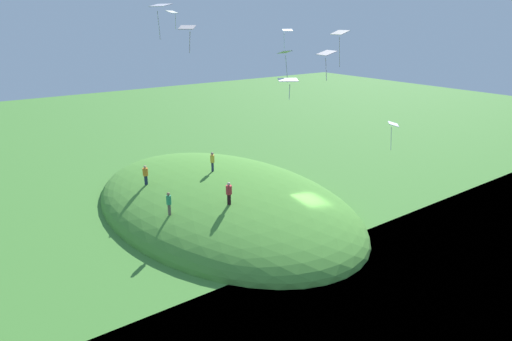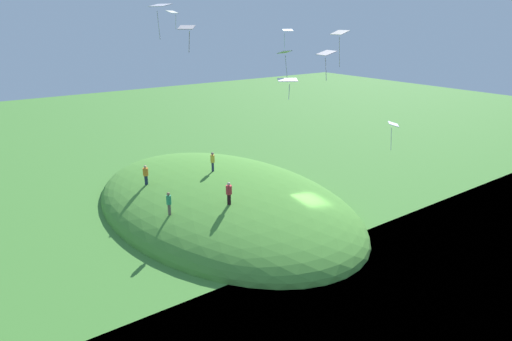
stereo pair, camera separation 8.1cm
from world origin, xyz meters
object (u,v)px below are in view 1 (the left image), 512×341
person_near_shore (169,201)px  kite_4 (161,7)px  person_with_child (145,173)px  kite_10 (340,34)px  kite_12 (288,80)px  kite_7 (287,31)px  kite_13 (172,13)px  kite_15 (285,54)px  person_walking_path (229,191)px  kite_2 (327,54)px  kite_14 (393,125)px  person_watching_kites (212,159)px  kite_8 (187,29)px

person_near_shore → kite_4: size_ratio=0.96×
person_with_child → kite_10: bearing=119.9°
person_near_shore → kite_12: size_ratio=1.41×
kite_4 → kite_12: (-5.31, -4.63, -3.75)m
kite_7 → kite_13: bearing=73.8°
kite_15 → person_walking_path: bearing=0.2°
kite_7 → kite_15: bearing=139.6°
kite_2 → person_near_shore: bearing=32.9°
kite_12 → kite_15: size_ratio=0.70×
person_walking_path → kite_10: size_ratio=0.81×
person_with_child → person_walking_path: bearing=112.2°
kite_7 → kite_14: bearing=178.7°
kite_4 → kite_14: (-5.09, -14.39, -7.57)m
person_walking_path → kite_2: kite_2 is taller
person_with_child → kite_10: kite_10 is taller
kite_13 → kite_14: (-14.59, -9.08, -7.42)m
person_walking_path → kite_4: bearing=-101.1°
person_near_shore → kite_15: kite_15 is taller
person_with_child → kite_4: bearing=78.9°
kite_7 → kite_14: kite_7 is taller
person_with_child → kite_14: bearing=128.1°
person_watching_kites → kite_10: 17.09m
kite_10 → kite_13: 13.97m
kite_8 → person_watching_kites: bearing=-33.4°
kite_12 → kite_7: bearing=-39.7°
kite_12 → kite_2: bearing=-80.9°
person_watching_kites → kite_2: bearing=-113.1°
person_watching_kites → kite_10: size_ratio=0.81×
person_near_shore → kite_8: (-9.64, 2.87, 12.30)m
kite_12 → kite_15: bearing=-34.9°
kite_2 → kite_4: size_ratio=0.90×
kite_2 → kite_15: size_ratio=0.93×
kite_7 → kite_15: size_ratio=0.89×
kite_15 → person_with_child: bearing=11.7°
person_with_child → person_watching_kites: bearing=165.1°
person_watching_kites → person_walking_path: bearing=-132.3°
kite_8 → kite_13: size_ratio=0.88×
kite_13 → kite_14: 18.72m
person_with_child → kite_10: 20.24m
person_near_shore → kite_13: kite_13 is taller
kite_2 → kite_8: (-0.16, 9.00, 1.47)m
kite_12 → person_watching_kites: bearing=-14.4°
person_watching_kites → kite_10: bearing=-102.7°
kite_10 → kite_14: kite_10 is taller
kite_8 → kite_13: (14.44, -6.37, 0.92)m
kite_7 → kite_8: (-11.72, 15.71, 0.51)m
person_walking_path → kite_10: bearing=0.9°
person_walking_path → kite_15: 12.08m
person_walking_path → kite_12: bearing=-44.1°
kite_7 → kite_10: (-10.25, 4.32, 0.06)m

